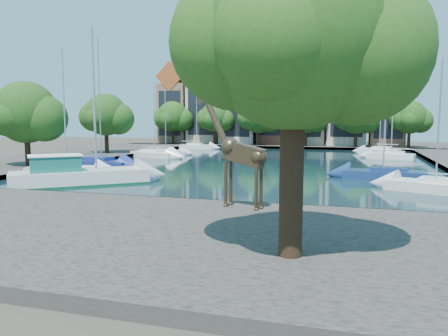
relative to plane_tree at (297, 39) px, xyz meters
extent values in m
plane|color=#38332B|center=(-7.62, 9.01, -7.67)|extent=(160.00, 160.00, 0.00)
cube|color=black|center=(-7.62, 33.01, -7.63)|extent=(38.00, 50.00, 0.08)
cube|color=#4B4541|center=(-7.62, 2.01, -7.42)|extent=(50.00, 14.00, 0.50)
cube|color=#4B4541|center=(-7.62, 65.01, -7.42)|extent=(60.00, 16.00, 0.50)
cube|color=#4B4541|center=(-32.62, 33.01, -7.42)|extent=(14.00, 52.00, 0.50)
cylinder|color=#332114|center=(-0.12, 0.01, -4.42)|extent=(0.80, 0.80, 5.50)
sphere|color=#284B15|center=(-0.12, 0.01, 0.25)|extent=(6.40, 6.40, 6.40)
sphere|color=#284B15|center=(1.80, 0.31, -0.39)|extent=(4.80, 4.80, 4.80)
sphere|color=#284B15|center=(-1.88, -0.39, -0.07)|extent=(4.48, 4.48, 4.48)
cube|color=#835F47|center=(-30.62, 65.01, -1.67)|extent=(5.39, 9.00, 11.00)
cube|color=brown|center=(-30.62, 65.01, 5.04)|extent=(5.44, 9.18, 5.44)
cube|color=black|center=(-30.62, 60.53, -1.67)|extent=(4.40, 0.05, 8.25)
cube|color=#C0B493|center=(-24.62, 65.01, -0.92)|extent=(5.88, 9.00, 12.50)
cube|color=brown|center=(-24.62, 65.01, 6.65)|extent=(5.94, 9.18, 5.94)
cube|color=black|center=(-24.62, 60.53, -0.92)|extent=(4.80, 0.05, 9.38)
cube|color=beige|center=(-18.12, 65.01, -1.92)|extent=(6.37, 9.00, 10.50)
cube|color=brown|center=(-18.12, 65.01, 4.76)|extent=(6.43, 9.18, 6.43)
cube|color=black|center=(-18.12, 60.53, -1.92)|extent=(5.20, 0.05, 7.88)
cube|color=brown|center=(-11.62, 65.01, -0.67)|extent=(5.39, 9.00, 13.00)
cube|color=brown|center=(-11.62, 65.01, 7.04)|extent=(5.44, 9.18, 5.44)
cube|color=black|center=(-11.62, 60.53, -0.67)|extent=(4.40, 0.05, 9.75)
cube|color=#C4AD8C|center=(-5.62, 65.01, -1.42)|extent=(5.88, 9.00, 11.50)
cube|color=brown|center=(-5.62, 65.01, 5.65)|extent=(5.94, 9.18, 5.94)
cube|color=black|center=(-5.62, 60.53, -1.42)|extent=(4.80, 0.05, 8.62)
cube|color=#BFB6A3|center=(0.88, 65.01, -1.17)|extent=(6.37, 9.00, 12.00)
cube|color=brown|center=(0.88, 65.01, 6.26)|extent=(6.43, 9.18, 6.43)
cube|color=black|center=(0.88, 60.53, -1.17)|extent=(5.20, 0.05, 9.00)
cube|color=#885C41|center=(7.38, 65.01, -1.92)|extent=(5.39, 9.00, 10.50)
cube|color=brown|center=(7.38, 65.01, 4.54)|extent=(5.44, 9.18, 5.44)
cube|color=black|center=(7.38, 60.53, -1.92)|extent=(4.40, 0.05, 7.88)
cylinder|color=#332114|center=(-29.62, 59.51, -5.57)|extent=(0.50, 0.50, 3.20)
sphere|color=#203C11|center=(-29.62, 59.51, -2.29)|extent=(5.60, 5.60, 5.60)
sphere|color=#203C11|center=(-27.94, 59.81, -2.85)|extent=(4.20, 4.20, 4.20)
sphere|color=#203C11|center=(-31.16, 59.11, -2.57)|extent=(3.92, 3.92, 3.92)
cylinder|color=#332114|center=(-21.62, 59.51, -5.57)|extent=(0.50, 0.50, 3.20)
sphere|color=#203C11|center=(-21.62, 59.51, -2.41)|extent=(5.20, 5.20, 5.20)
sphere|color=#203C11|center=(-20.06, 59.81, -2.93)|extent=(3.90, 3.90, 3.90)
sphere|color=#203C11|center=(-23.05, 59.11, -2.67)|extent=(3.64, 3.64, 3.64)
cylinder|color=#332114|center=(-13.62, 59.51, -5.57)|extent=(0.50, 0.50, 3.20)
sphere|color=#203C11|center=(-13.62, 59.51, -2.17)|extent=(6.00, 6.00, 6.00)
sphere|color=#203C11|center=(-11.82, 59.81, -2.77)|extent=(4.50, 4.50, 4.50)
sphere|color=#203C11|center=(-15.27, 59.11, -2.47)|extent=(4.20, 4.20, 4.20)
cylinder|color=#332114|center=(-5.62, 59.51, -5.57)|extent=(0.50, 0.50, 3.20)
sphere|color=#203C11|center=(-5.62, 59.51, -2.35)|extent=(5.40, 5.40, 5.40)
sphere|color=#203C11|center=(-4.00, 59.81, -2.89)|extent=(4.05, 4.05, 4.05)
sphere|color=#203C11|center=(-7.10, 59.11, -2.62)|extent=(3.78, 3.78, 3.78)
cylinder|color=#332114|center=(2.38, 59.51, -5.57)|extent=(0.50, 0.50, 3.20)
sphere|color=#203C11|center=(2.38, 59.51, -2.23)|extent=(5.80, 5.80, 5.80)
sphere|color=#203C11|center=(4.12, 59.81, -2.81)|extent=(4.35, 4.35, 4.35)
sphere|color=#203C11|center=(0.79, 59.11, -2.52)|extent=(4.06, 4.06, 4.06)
cylinder|color=#332114|center=(10.38, 59.51, -5.57)|extent=(0.50, 0.50, 3.20)
sphere|color=#203C11|center=(10.38, 59.51, -2.41)|extent=(5.20, 5.20, 5.20)
sphere|color=#203C11|center=(11.94, 59.81, -2.93)|extent=(3.90, 3.90, 3.90)
sphere|color=#203C11|center=(8.95, 59.11, -2.67)|extent=(3.64, 3.64, 3.64)
cylinder|color=#332114|center=(-28.62, 21.01, -5.47)|extent=(0.54, 0.54, 3.40)
sphere|color=#203C11|center=(-28.62, 21.01, -1.97)|extent=(6.00, 6.00, 6.00)
sphere|color=#203C11|center=(-26.82, 21.31, -2.57)|extent=(4.50, 4.50, 4.50)
sphere|color=#203C11|center=(-30.27, 20.61, -2.27)|extent=(4.20, 4.20, 4.20)
cylinder|color=#332114|center=(-29.62, 37.01, -5.47)|extent=(0.54, 0.54, 3.40)
sphere|color=#203C11|center=(-29.62, 37.01, -2.09)|extent=(5.60, 5.60, 5.60)
sphere|color=#203C11|center=(-27.94, 37.31, -2.65)|extent=(4.20, 4.20, 4.20)
sphere|color=#203C11|center=(-31.16, 36.61, -2.37)|extent=(3.92, 3.92, 3.92)
cylinder|color=#3C2E1E|center=(-4.50, 7.29, -5.97)|extent=(0.18, 0.18, 2.41)
cylinder|color=#3C2E1E|center=(-4.35, 7.77, -5.97)|extent=(0.18, 0.18, 2.41)
cylinder|color=#3C2E1E|center=(-2.74, 6.76, -5.97)|extent=(0.18, 0.18, 2.41)
cylinder|color=#3C2E1E|center=(-2.60, 7.25, -5.97)|extent=(0.18, 0.18, 2.41)
cube|color=#3C2E1E|center=(-3.49, 7.25, -4.36)|extent=(2.41, 1.27, 1.40)
cylinder|color=#3C2E1E|center=(-5.13, 7.74, -2.80)|extent=(1.57, 0.77, 2.49)
cube|color=#3C2E1E|center=(-5.92, 7.98, -1.58)|extent=(0.70, 0.39, 0.38)
cube|color=silver|center=(-17.92, 14.03, -6.89)|extent=(9.48, 8.71, 1.39)
cube|color=#166156|center=(-19.26, 12.89, -5.98)|extent=(4.10, 3.96, 1.29)
cylinder|color=#B2B2B7|center=(-17.03, 14.80, -1.16)|extent=(0.17, 0.17, 10.71)
cube|color=silver|center=(-22.62, 18.78, -7.11)|extent=(7.11, 4.19, 0.95)
cube|color=silver|center=(-22.62, 18.78, -6.80)|extent=(3.29, 2.42, 0.53)
cylinder|color=#B2B2B7|center=(-22.62, 18.78, -1.70)|extent=(0.13, 0.13, 10.30)
cube|color=navy|center=(-22.62, 24.44, -7.08)|extent=(7.08, 3.32, 1.01)
cube|color=navy|center=(-22.62, 24.44, -6.75)|extent=(3.19, 2.07, 0.56)
cylinder|color=#B2B2B7|center=(-22.62, 24.44, -0.73)|extent=(0.14, 0.14, 12.14)
cube|color=silver|center=(-22.62, 37.10, -7.14)|extent=(7.28, 4.62, 0.90)
cube|color=silver|center=(-22.62, 37.10, -6.84)|extent=(3.40, 2.61, 0.50)
cylinder|color=#B2B2B7|center=(-22.62, 37.10, -2.45)|extent=(0.12, 0.12, 8.88)
cube|color=silver|center=(-22.62, 40.51, -7.18)|extent=(5.65, 3.37, 0.83)
cube|color=silver|center=(-22.62, 40.51, -6.90)|extent=(2.62, 1.94, 0.46)
cylinder|color=#B2B2B7|center=(-22.62, 40.51, -2.76)|extent=(0.11, 0.11, 8.37)
cube|color=silver|center=(-22.62, 53.01, -7.16)|extent=(5.65, 2.26, 0.87)
cube|color=silver|center=(-22.62, 53.01, -6.86)|extent=(2.50, 1.50, 0.48)
cylinder|color=#B2B2B7|center=(-22.62, 53.01, -1.94)|extent=(0.12, 0.12, 9.95)
cube|color=silver|center=(7.38, 17.93, -7.14)|extent=(6.74, 4.54, 0.91)
cube|color=silver|center=(7.38, 17.93, -6.83)|extent=(3.18, 2.52, 0.51)
cylinder|color=#B2B2B7|center=(7.38, 17.93, -2.74)|extent=(0.12, 0.12, 8.29)
cube|color=navy|center=(4.38, 23.95, -7.14)|extent=(6.57, 2.41, 0.90)
cube|color=navy|center=(4.38, 23.95, -6.84)|extent=(2.88, 1.65, 0.50)
cylinder|color=#B2B2B7|center=(4.38, 23.95, -2.06)|extent=(0.12, 0.12, 9.67)
cube|color=white|center=(6.50, 42.95, -7.14)|extent=(5.79, 3.23, 0.91)
cube|color=white|center=(6.50, 42.95, -6.84)|extent=(2.66, 1.90, 0.50)
cylinder|color=#B2B2B7|center=(6.50, 42.95, -1.86)|extent=(0.12, 0.12, 10.06)
cube|color=white|center=(5.54, 50.32, -7.09)|extent=(5.79, 3.80, 1.00)
cube|color=white|center=(5.54, 50.32, -6.76)|extent=(2.72, 2.13, 0.55)
cylinder|color=#B2B2B7|center=(5.54, 50.32, -3.02)|extent=(0.13, 0.13, 7.59)
camera|label=1|loc=(1.77, -14.43, -2.53)|focal=35.00mm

